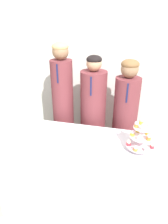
{
  "coord_description": "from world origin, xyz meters",
  "views": [
    {
      "loc": [
        0.36,
        -1.18,
        1.91
      ],
      "look_at": [
        -0.03,
        0.44,
        1.11
      ],
      "focal_mm": 32.0,
      "sensor_mm": 36.0,
      "label": 1
    }
  ],
  "objects_px": {
    "round_cake": "(30,135)",
    "cake_knife": "(31,150)",
    "cupcake_stand": "(141,137)",
    "student_0": "(63,110)",
    "student_1": "(93,119)",
    "student_2": "(124,122)"
  },
  "relations": [
    {
      "from": "student_0",
      "to": "student_1",
      "type": "xyz_separation_m",
      "value": [
        0.4,
        0.0,
        -0.09
      ]
    },
    {
      "from": "cupcake_stand",
      "to": "student_0",
      "type": "height_order",
      "value": "student_0"
    },
    {
      "from": "round_cake",
      "to": "student_1",
      "type": "distance_m",
      "value": 0.88
    },
    {
      "from": "cake_knife",
      "to": "cupcake_stand",
      "type": "distance_m",
      "value": 1.04
    },
    {
      "from": "round_cake",
      "to": "cake_knife",
      "type": "height_order",
      "value": "round_cake"
    },
    {
      "from": "cupcake_stand",
      "to": "student_0",
      "type": "xyz_separation_m",
      "value": [
        -0.97,
        0.59,
        -0.1
      ]
    },
    {
      "from": "student_0",
      "to": "student_1",
      "type": "relative_size",
      "value": 1.08
    },
    {
      "from": "round_cake",
      "to": "cupcake_stand",
      "type": "distance_m",
      "value": 1.09
    },
    {
      "from": "round_cake",
      "to": "cupcake_stand",
      "type": "height_order",
      "value": "cupcake_stand"
    },
    {
      "from": "cupcake_stand",
      "to": "student_1",
      "type": "relative_size",
      "value": 0.2
    },
    {
      "from": "cake_knife",
      "to": "student_2",
      "type": "distance_m",
      "value": 1.19
    },
    {
      "from": "student_2",
      "to": "cake_knife",
      "type": "bearing_deg",
      "value": -133.97
    },
    {
      "from": "round_cake",
      "to": "student_1",
      "type": "bearing_deg",
      "value": 54.5
    },
    {
      "from": "cupcake_stand",
      "to": "student_0",
      "type": "relative_size",
      "value": 0.19
    },
    {
      "from": "round_cake",
      "to": "student_1",
      "type": "relative_size",
      "value": 0.17
    },
    {
      "from": "student_2",
      "to": "student_1",
      "type": "bearing_deg",
      "value": 180.0
    },
    {
      "from": "round_cake",
      "to": "cupcake_stand",
      "type": "xyz_separation_m",
      "value": [
        1.08,
        0.12,
        0.07
      ]
    },
    {
      "from": "round_cake",
      "to": "student_1",
      "type": "xyz_separation_m",
      "value": [
        0.51,
        0.71,
        -0.12
      ]
    },
    {
      "from": "student_0",
      "to": "student_2",
      "type": "height_order",
      "value": "student_0"
    },
    {
      "from": "cupcake_stand",
      "to": "student_2",
      "type": "xyz_separation_m",
      "value": [
        -0.17,
        0.59,
        -0.19
      ]
    },
    {
      "from": "round_cake",
      "to": "student_0",
      "type": "relative_size",
      "value": 0.16
    },
    {
      "from": "student_1",
      "to": "student_0",
      "type": "bearing_deg",
      "value": -180.0
    }
  ]
}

